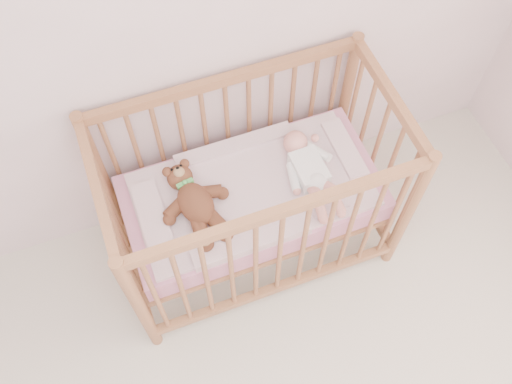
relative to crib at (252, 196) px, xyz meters
name	(u,v)px	position (x,y,z in m)	size (l,w,h in m)	color
wall_back	(118,28)	(-0.38, 0.40, 0.85)	(4.00, 0.02, 2.70)	silver
crib	(252,196)	(0.00, 0.00, 0.00)	(1.36, 0.76, 1.00)	#AC7549
mattress	(252,198)	(0.00, 0.00, -0.01)	(1.22, 0.62, 0.13)	pink
blanket	(252,190)	(0.00, 0.00, 0.06)	(1.10, 0.58, 0.06)	pink
baby	(309,167)	(0.28, -0.02, 0.14)	(0.25, 0.53, 0.13)	white
teddy_bear	(196,203)	(-0.28, -0.02, 0.15)	(0.34, 0.48, 0.13)	brown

